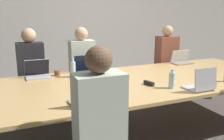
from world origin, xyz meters
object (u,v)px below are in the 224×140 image
person_far_left (32,75)px  stapler (149,83)px  person_far_right (166,63)px  laptop_near_midright (201,84)px  cup_near_midright (213,84)px  laptop_far_midleft (87,68)px  laptop_far_left (38,72)px  cup_far_left (57,73)px  bottle_far_midleft (73,69)px  bottle_near_midright (172,80)px  person_far_midleft (82,71)px  person_near_left (100,134)px  laptop_near_left (88,98)px  laptop_far_right (181,60)px

person_far_left → stapler: bearing=-46.0°
person_far_right → stapler: (-1.20, -1.34, 0.10)m
laptop_near_midright → cup_near_midright: laptop_near_midright is taller
laptop_far_midleft → laptop_far_left: bearing=179.4°
cup_far_left → bottle_far_midleft: 0.27m
cup_near_midright → bottle_near_midright: size_ratio=0.36×
person_far_midleft → stapler: person_far_midleft is taller
person_far_midleft → bottle_far_midleft: size_ratio=5.22×
bottle_far_midleft → cup_near_midright: bearing=-37.2°
laptop_near_midright → stapler: 0.63m
bottle_far_midleft → stapler: 1.10m
person_far_left → laptop_far_midleft: bearing=-27.6°
person_far_midleft → bottle_far_midleft: bearing=-117.5°
person_near_left → laptop_near_midright: (1.44, 0.44, 0.15)m
laptop_far_left → stapler: bearing=-37.2°
laptop_far_left → person_near_left: (0.27, -1.81, -0.14)m
stapler → laptop_far_midleft: bearing=103.5°
laptop_far_midleft → laptop_near_midright: (0.99, -1.36, 0.00)m
laptop_near_left → person_near_left: 0.53m
laptop_far_midleft → cup_far_left: bearing=-179.4°
person_far_right → laptop_far_midleft: (-1.73, -0.40, 0.15)m
laptop_far_right → cup_near_midright: size_ratio=4.23×
laptop_far_right → cup_near_midright: (-0.54, -1.31, -0.03)m
person_far_left → laptop_near_left: person_far_left is taller
laptop_far_midleft → cup_near_midright: bearing=-46.8°
laptop_far_midleft → bottle_far_midleft: size_ratio=1.33×
bottle_far_midleft → laptop_near_midright: size_ratio=0.89×
bottle_near_midright → person_far_right: bearing=57.0°
person_far_right → cup_near_midright: person_far_right is taller
bottle_near_midright → laptop_far_left: bearing=141.0°
bottle_near_midright → person_far_left: bearing=133.7°
person_far_midleft → stapler: bearing=-70.0°
person_far_left → laptop_near_midright: bearing=-45.1°
stapler → person_far_midleft: bearing=94.3°
laptop_far_midleft → laptop_near_left: bearing=-106.6°
person_far_right → cup_far_left: (-2.18, -0.41, 0.12)m
cup_far_left → bottle_far_midleft: size_ratio=0.32×
bottle_far_midleft → laptop_far_right: bearing=5.2°
cup_far_left → person_far_midleft: 0.64m
stapler → cup_near_midright: bearing=-43.2°
laptop_far_right → laptop_far_left: (-2.49, 0.00, 0.00)m
laptop_far_right → cup_far_left: 2.21m
laptop_far_midleft → stapler: bearing=-60.8°
person_near_left → stapler: bearing=-138.8°
cup_far_left → laptop_near_midright: (1.44, -1.36, 0.04)m
laptop_near_midright → cup_near_midright: (0.24, 0.06, -0.04)m
person_far_midleft → bottle_far_midleft: (-0.30, -0.58, 0.18)m
laptop_near_left → laptop_far_midleft: (0.39, 1.29, 0.00)m
laptop_far_left → laptop_far_midleft: size_ratio=0.93×
person_far_left → cup_near_midright: person_far_left is taller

